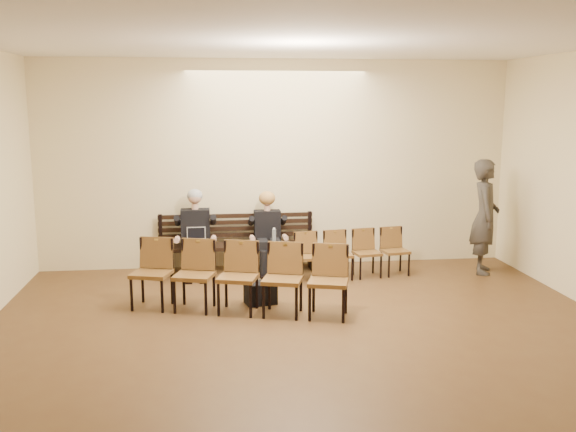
{
  "coord_description": "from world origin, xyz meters",
  "views": [
    {
      "loc": [
        -1.13,
        -5.8,
        2.8
      ],
      "look_at": [
        0.08,
        4.05,
        1.02
      ],
      "focal_mm": 40.0,
      "sensor_mm": 36.0,
      "label": 1
    }
  ],
  "objects_px": {
    "laptop": "(196,244)",
    "chair_row_front": "(353,254)",
    "seated_man": "(196,232)",
    "water_bottle": "(274,242)",
    "passerby": "(485,208)",
    "bench": "(237,258)",
    "seated_woman": "(268,235)",
    "chair_row_back": "(238,278)",
    "bag": "(260,293)"
  },
  "relations": [
    {
      "from": "seated_man",
      "to": "chair_row_front",
      "type": "height_order",
      "value": "seated_man"
    },
    {
      "from": "seated_man",
      "to": "chair_row_front",
      "type": "xyz_separation_m",
      "value": [
        2.5,
        -0.53,
        -0.31
      ]
    },
    {
      "from": "bench",
      "to": "seated_man",
      "type": "height_order",
      "value": "seated_man"
    },
    {
      "from": "laptop",
      "to": "chair_row_back",
      "type": "bearing_deg",
      "value": -84.15
    },
    {
      "from": "chair_row_front",
      "to": "chair_row_back",
      "type": "relative_size",
      "value": 0.64
    },
    {
      "from": "passerby",
      "to": "chair_row_front",
      "type": "xyz_separation_m",
      "value": [
        -2.21,
        -0.05,
        -0.7
      ]
    },
    {
      "from": "water_bottle",
      "to": "chair_row_front",
      "type": "distance_m",
      "value": 1.28
    },
    {
      "from": "laptop",
      "to": "chair_row_front",
      "type": "xyz_separation_m",
      "value": [
        2.49,
        -0.32,
        -0.17
      ]
    },
    {
      "from": "seated_woman",
      "to": "bag",
      "type": "relative_size",
      "value": 3.0
    },
    {
      "from": "bench",
      "to": "bag",
      "type": "bearing_deg",
      "value": -82.23
    },
    {
      "from": "seated_man",
      "to": "laptop",
      "type": "bearing_deg",
      "value": -86.41
    },
    {
      "from": "seated_woman",
      "to": "bag",
      "type": "distance_m",
      "value": 1.78
    },
    {
      "from": "water_bottle",
      "to": "passerby",
      "type": "relative_size",
      "value": 0.1
    },
    {
      "from": "laptop",
      "to": "water_bottle",
      "type": "xyz_separation_m",
      "value": [
        1.25,
        -0.06,
        0.0
      ]
    },
    {
      "from": "bag",
      "to": "laptop",
      "type": "bearing_deg",
      "value": 121.49
    },
    {
      "from": "passerby",
      "to": "bag",
      "type": "bearing_deg",
      "value": 127.27
    },
    {
      "from": "bench",
      "to": "seated_man",
      "type": "xyz_separation_m",
      "value": [
        -0.67,
        -0.12,
        0.47
      ]
    },
    {
      "from": "seated_man",
      "to": "chair_row_back",
      "type": "bearing_deg",
      "value": -73.72
    },
    {
      "from": "chair_row_back",
      "to": "bag",
      "type": "bearing_deg",
      "value": 62.11
    },
    {
      "from": "seated_man",
      "to": "passerby",
      "type": "relative_size",
      "value": 0.65
    },
    {
      "from": "water_bottle",
      "to": "bench",
      "type": "bearing_deg",
      "value": 146.1
    },
    {
      "from": "seated_woman",
      "to": "laptop",
      "type": "distance_m",
      "value": 1.19
    },
    {
      "from": "chair_row_front",
      "to": "chair_row_back",
      "type": "distance_m",
      "value": 2.43
    },
    {
      "from": "passerby",
      "to": "chair_row_front",
      "type": "distance_m",
      "value": 2.32
    },
    {
      "from": "bench",
      "to": "water_bottle",
      "type": "height_order",
      "value": "water_bottle"
    },
    {
      "from": "seated_man",
      "to": "bench",
      "type": "bearing_deg",
      "value": 10.1
    },
    {
      "from": "water_bottle",
      "to": "laptop",
      "type": "bearing_deg",
      "value": 177.31
    },
    {
      "from": "passerby",
      "to": "chair_row_back",
      "type": "xyz_separation_m",
      "value": [
        -4.12,
        -1.55,
        -0.61
      ]
    },
    {
      "from": "passerby",
      "to": "chair_row_back",
      "type": "distance_m",
      "value": 4.44
    },
    {
      "from": "laptop",
      "to": "chair_row_front",
      "type": "distance_m",
      "value": 2.52
    },
    {
      "from": "bench",
      "to": "water_bottle",
      "type": "distance_m",
      "value": 0.78
    },
    {
      "from": "bench",
      "to": "laptop",
      "type": "distance_m",
      "value": 0.81
    },
    {
      "from": "water_bottle",
      "to": "passerby",
      "type": "bearing_deg",
      "value": -3.43
    },
    {
      "from": "bench",
      "to": "chair_row_front",
      "type": "height_order",
      "value": "chair_row_front"
    },
    {
      "from": "chair_row_front",
      "to": "seated_woman",
      "type": "bearing_deg",
      "value": 149.48
    },
    {
      "from": "laptop",
      "to": "chair_row_back",
      "type": "relative_size",
      "value": 0.1
    },
    {
      "from": "passerby",
      "to": "chair_row_front",
      "type": "relative_size",
      "value": 1.15
    },
    {
      "from": "seated_woman",
      "to": "chair_row_front",
      "type": "xyz_separation_m",
      "value": [
        1.32,
        -0.53,
        -0.24
      ]
    },
    {
      "from": "laptop",
      "to": "chair_row_back",
      "type": "xyz_separation_m",
      "value": [
        0.58,
        -1.82,
        -0.08
      ]
    },
    {
      "from": "passerby",
      "to": "chair_row_back",
      "type": "relative_size",
      "value": 0.74
    },
    {
      "from": "seated_woman",
      "to": "chair_row_front",
      "type": "bearing_deg",
      "value": -21.87
    },
    {
      "from": "laptop",
      "to": "chair_row_front",
      "type": "height_order",
      "value": "chair_row_front"
    },
    {
      "from": "seated_man",
      "to": "passerby",
      "type": "height_order",
      "value": "passerby"
    },
    {
      "from": "bench",
      "to": "water_bottle",
      "type": "xyz_separation_m",
      "value": [
        0.59,
        -0.39,
        0.33
      ]
    },
    {
      "from": "bench",
      "to": "laptop",
      "type": "height_order",
      "value": "laptop"
    },
    {
      "from": "bag",
      "to": "passerby",
      "type": "relative_size",
      "value": 0.19
    },
    {
      "from": "bench",
      "to": "water_bottle",
      "type": "relative_size",
      "value": 11.86
    },
    {
      "from": "bag",
      "to": "passerby",
      "type": "height_order",
      "value": "passerby"
    },
    {
      "from": "chair_row_back",
      "to": "chair_row_front",
      "type": "bearing_deg",
      "value": 54.82
    },
    {
      "from": "passerby",
      "to": "laptop",
      "type": "bearing_deg",
      "value": 106.23
    }
  ]
}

